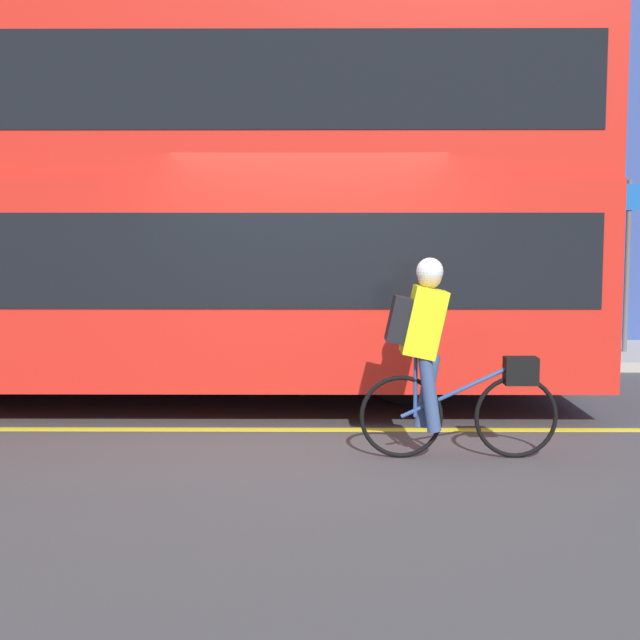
{
  "coord_description": "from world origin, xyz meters",
  "views": [
    {
      "loc": [
        0.15,
        -7.73,
        1.8
      ],
      "look_at": [
        0.1,
        0.26,
        1.0
      ],
      "focal_mm": 50.0,
      "sensor_mm": 36.0,
      "label": 1
    }
  ],
  "objects_px": {
    "bus": "(122,198)",
    "street_sign_post": "(628,256)",
    "trash_bin": "(335,322)",
    "cyclist_on_bike": "(438,351)"
  },
  "relations": [
    {
      "from": "street_sign_post",
      "to": "trash_bin",
      "type": "bearing_deg",
      "value": 179.91
    },
    {
      "from": "bus",
      "to": "cyclist_on_bike",
      "type": "xyz_separation_m",
      "value": [
        3.0,
        -2.31,
        -1.28
      ]
    },
    {
      "from": "bus",
      "to": "cyclist_on_bike",
      "type": "relative_size",
      "value": 6.0
    },
    {
      "from": "street_sign_post",
      "to": "cyclist_on_bike",
      "type": "bearing_deg",
      "value": -121.39
    },
    {
      "from": "trash_bin",
      "to": "street_sign_post",
      "type": "distance_m",
      "value": 4.14
    },
    {
      "from": "trash_bin",
      "to": "street_sign_post",
      "type": "bearing_deg",
      "value": -0.09
    },
    {
      "from": "trash_bin",
      "to": "street_sign_post",
      "type": "relative_size",
      "value": 0.34
    },
    {
      "from": "bus",
      "to": "street_sign_post",
      "type": "xyz_separation_m",
      "value": [
        6.28,
        3.08,
        -0.68
      ]
    },
    {
      "from": "bus",
      "to": "street_sign_post",
      "type": "distance_m",
      "value": 7.03
    },
    {
      "from": "cyclist_on_bike",
      "to": "street_sign_post",
      "type": "distance_m",
      "value": 6.34
    }
  ]
}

